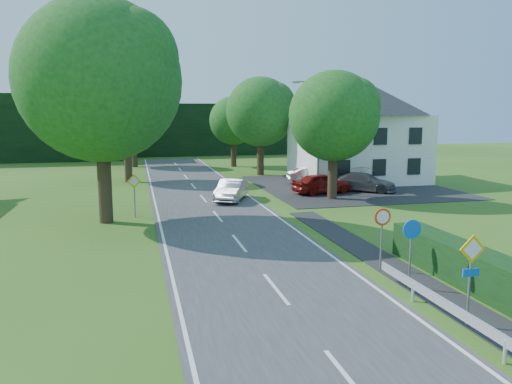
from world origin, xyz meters
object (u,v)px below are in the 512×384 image
object	(u,v)px
streetlight	(317,132)
parked_car_grey	(364,182)
parasol	(361,178)
moving_car	(231,190)
motorcycle	(222,185)
parked_car_silver_a	(312,176)
parked_car_red	(322,183)

from	to	relation	value
streetlight	parked_car_grey	size ratio (longest dim) A/B	1.72
parked_car_grey	parasol	distance (m)	0.56
moving_car	parked_car_grey	size ratio (longest dim) A/B	0.92
streetlight	motorcycle	xyz separation A→B (m)	(-6.26, 2.84, -3.96)
motorcycle	parasol	bearing A→B (deg)	-0.23
parked_car_silver_a	parasol	bearing A→B (deg)	-143.37
motorcycle	parked_car_red	bearing A→B (deg)	-11.05
parked_car_red	parked_car_silver_a	distance (m)	4.92
motorcycle	parked_car_grey	bearing A→B (deg)	-2.99
parasol	streetlight	bearing A→B (deg)	-166.52
moving_car	parked_car_silver_a	world-z (taller)	moving_car
parked_car_red	parked_car_grey	world-z (taller)	parked_car_red
parked_car_red	streetlight	bearing A→B (deg)	99.29
parked_car_grey	parasol	xyz separation A→B (m)	(0.00, 0.51, 0.23)
parked_car_silver_a	parasol	size ratio (longest dim) A/B	2.03
streetlight	motorcycle	size ratio (longest dim) A/B	4.52
motorcycle	parked_car_red	world-z (taller)	parked_car_red
parked_car_silver_a	parked_car_grey	xyz separation A→B (m)	(2.39, -4.56, 0.00)
motorcycle	parked_car_grey	world-z (taller)	parked_car_grey
parked_car_red	parked_car_grey	size ratio (longest dim) A/B	0.92
motorcycle	parked_car_red	size ratio (longest dim) A/B	0.41
moving_car	parked_car_silver_a	bearing A→B (deg)	60.76
motorcycle	parked_car_silver_a	size ratio (longest dim) A/B	0.43
moving_car	parked_car_red	distance (m)	6.99
streetlight	moving_car	distance (m)	7.43
streetlight	parked_car_red	world-z (taller)	streetlight
streetlight	parasol	xyz separation A→B (m)	(3.96, 0.95, -3.52)
motorcycle	parked_car_silver_a	world-z (taller)	parked_car_silver_a
moving_car	motorcycle	world-z (taller)	moving_car
moving_car	parasol	distance (m)	10.50
parked_car_grey	parasol	world-z (taller)	parasol
parked_car_red	parked_car_grey	distance (m)	3.43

